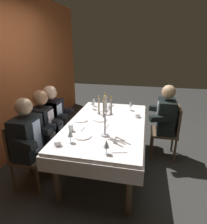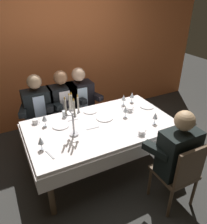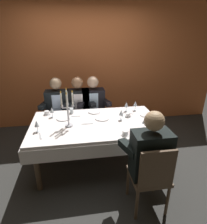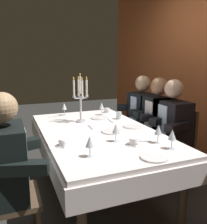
{
  "view_description": "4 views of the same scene",
  "coord_description": "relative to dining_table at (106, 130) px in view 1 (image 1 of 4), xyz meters",
  "views": [
    {
      "loc": [
        -2.55,
        -0.51,
        1.86
      ],
      "look_at": [
        0.05,
        0.05,
        0.89
      ],
      "focal_mm": 31.03,
      "sensor_mm": 36.0,
      "label": 1
    },
    {
      "loc": [
        -1.09,
        -2.2,
        2.28
      ],
      "look_at": [
        0.06,
        0.05,
        0.88
      ],
      "focal_mm": 35.67,
      "sensor_mm": 36.0,
      "label": 2
    },
    {
      "loc": [
        -0.28,
        -2.51,
        1.95
      ],
      "look_at": [
        0.12,
        0.08,
        0.86
      ],
      "focal_mm": 30.22,
      "sensor_mm": 36.0,
      "label": 3
    },
    {
      "loc": [
        2.27,
        -0.84,
        1.46
      ],
      "look_at": [
        0.09,
        0.03,
        0.95
      ],
      "focal_mm": 39.37,
      "sensor_mm": 36.0,
      "label": 4
    }
  ],
  "objects": [
    {
      "name": "candelabra",
      "position": [
        -0.4,
        -0.06,
        0.38
      ],
      "size": [
        0.19,
        0.19,
        0.56
      ],
      "color": "silver",
      "rests_on": "dining_table"
    },
    {
      "name": "dinner_plate_0",
      "position": [
        0.11,
        0.12,
        0.13
      ],
      "size": [
        0.23,
        0.23,
        0.01
      ],
      "primitive_type": "cylinder",
      "color": "white",
      "rests_on": "dining_table"
    },
    {
      "name": "spoon_1",
      "position": [
        -0.76,
        -0.3,
        0.12
      ],
      "size": [
        0.06,
        0.17,
        0.01
      ],
      "primitive_type": "cube",
      "rotation": [
        0.0,
        0.0,
        1.83
      ],
      "color": "#B7B7BC",
      "rests_on": "dining_table"
    },
    {
      "name": "wine_glass_3",
      "position": [
        -0.66,
        0.29,
        0.24
      ],
      "size": [
        0.07,
        0.07,
        0.16
      ],
      "color": "silver",
      "rests_on": "dining_table"
    },
    {
      "name": "coffee_cup_1",
      "position": [
        0.52,
        0.13,
        0.15
      ],
      "size": [
        0.13,
        0.12,
        0.06
      ],
      "color": "white",
      "rests_on": "dining_table"
    },
    {
      "name": "water_tumbler_0",
      "position": [
        -0.36,
        0.4,
        0.16
      ],
      "size": [
        0.06,
        0.06,
        0.09
      ],
      "primitive_type": "cylinder",
      "color": "silver",
      "rests_on": "dining_table"
    },
    {
      "name": "ground_plane",
      "position": [
        0.0,
        0.0,
        -0.62
      ],
      "size": [
        12.0,
        12.0,
        0.0
      ],
      "primitive_type": "plane",
      "color": "#302F2C"
    },
    {
      "name": "dinner_plate_1",
      "position": [
        0.83,
        0.14,
        0.13
      ],
      "size": [
        0.21,
        0.21,
        0.01
      ],
      "primitive_type": "cylinder",
      "color": "white",
      "rests_on": "dining_table"
    },
    {
      "name": "coffee_cup_2",
      "position": [
        -0.76,
        0.41,
        0.15
      ],
      "size": [
        0.13,
        0.12,
        0.06
      ],
      "color": "white",
      "rests_on": "dining_table"
    },
    {
      "name": "dinner_plate_2",
      "position": [
        -0.48,
        0.2,
        0.13
      ],
      "size": [
        0.23,
        0.23,
        0.01
      ],
      "primitive_type": "cylinder",
      "color": "white",
      "rests_on": "dining_table"
    },
    {
      "name": "back_wall",
      "position": [
        0.0,
        1.66,
        0.73
      ],
      "size": [
        6.0,
        0.12,
        2.7
      ],
      "primitive_type": "cube",
      "color": "#D86B38",
      "rests_on": "ground_plane"
    },
    {
      "name": "coffee_cup_0",
      "position": [
        0.33,
        -0.43,
        0.15
      ],
      "size": [
        0.13,
        0.12,
        0.06
      ],
      "color": "white",
      "rests_on": "dining_table"
    },
    {
      "name": "fork_2",
      "position": [
        -0.3,
        0.27,
        0.12
      ],
      "size": [
        0.17,
        0.03,
        0.01
      ],
      "primitive_type": "cube",
      "rotation": [
        0.0,
        0.0,
        -0.06
      ],
      "color": "#B7B7BC",
      "rests_on": "dining_table"
    },
    {
      "name": "fork_3",
      "position": [
        -0.14,
        -0.04,
        0.12
      ],
      "size": [
        0.17,
        0.03,
        0.01
      ],
      "primitive_type": "cube",
      "rotation": [
        0.0,
        0.0,
        -0.06
      ],
      "color": "#B7B7BC",
      "rests_on": "dining_table"
    },
    {
      "name": "seated_diner_2",
      "position": [
        0.05,
        0.89,
        0.11
      ],
      "size": [
        0.63,
        0.48,
        1.24
      ],
      "color": "brown",
      "rests_on": "ground_plane"
    },
    {
      "name": "seated_diner_0",
      "position": [
        -0.62,
        0.89,
        0.11
      ],
      "size": [
        0.63,
        0.48,
        1.24
      ],
      "color": "brown",
      "rests_on": "ground_plane"
    },
    {
      "name": "wine_glass_0",
      "position": [
        0.38,
        0.03,
        0.24
      ],
      "size": [
        0.07,
        0.07,
        0.16
      ],
      "color": "silver",
      "rests_on": "dining_table"
    },
    {
      "name": "knife_0",
      "position": [
        0.47,
        0.23,
        0.12
      ],
      "size": [
        0.08,
        0.18,
        0.01
      ],
      "primitive_type": "cube",
      "rotation": [
        0.0,
        0.0,
        1.22
      ],
      "color": "#B7B7BC",
      "rests_on": "dining_table"
    },
    {
      "name": "wine_glass_1",
      "position": [
        -0.81,
        -0.17,
        0.23
      ],
      "size": [
        0.07,
        0.07,
        0.16
      ],
      "color": "silver",
      "rests_on": "dining_table"
    },
    {
      "name": "dining_table",
      "position": [
        0.0,
        0.0,
        0.0
      ],
      "size": [
        1.94,
        1.14,
        0.74
      ],
      "color": "white",
      "rests_on": "ground_plane"
    },
    {
      "name": "seated_diner_1",
      "position": [
        -0.24,
        0.89,
        0.11
      ],
      "size": [
        0.63,
        0.48,
        1.24
      ],
      "color": "brown",
      "rests_on": "ground_plane"
    },
    {
      "name": "seated_diner_3",
      "position": [
        0.5,
        -0.89,
        0.11
      ],
      "size": [
        0.63,
        0.48,
        1.24
      ],
      "color": "brown",
      "rests_on": "ground_plane"
    },
    {
      "name": "dinner_plate_3",
      "position": [
        0.02,
        0.39,
        0.13
      ],
      "size": [
        0.21,
        0.21,
        0.01
      ],
      "primitive_type": "cylinder",
      "color": "white",
      "rests_on": "dining_table"
    },
    {
      "name": "wine_glass_5",
      "position": [
        0.63,
        -0.3,
        0.24
      ],
      "size": [
        0.07,
        0.07,
        0.16
      ],
      "color": "silver",
      "rests_on": "dining_table"
    },
    {
      "name": "wine_glass_2",
      "position": [
        0.55,
        0.35,
        0.23
      ],
      "size": [
        0.07,
        0.07,
        0.16
      ],
      "color": "silver",
      "rests_on": "dining_table"
    },
    {
      "name": "wine_glass_4",
      "position": [
        0.72,
        0.37,
        0.23
      ],
      "size": [
        0.07,
        0.07,
        0.16
      ],
      "color": "silver",
      "rests_on": "dining_table"
    }
  ]
}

